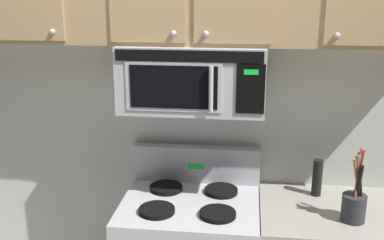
# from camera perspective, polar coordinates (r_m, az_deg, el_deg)

# --- Properties ---
(back_wall) EXTENTS (5.20, 0.10, 2.70)m
(back_wall) POSITION_cam_1_polar(r_m,az_deg,el_deg) (2.78, 0.76, 1.74)
(back_wall) COLOR silver
(back_wall) RESTS_ON ground_plane
(over_range_microwave) EXTENTS (0.76, 0.43, 0.35)m
(over_range_microwave) POSITION_cam_1_polar(r_m,az_deg,el_deg) (2.48, 0.14, 5.32)
(over_range_microwave) COLOR #B7BABF
(utensil_crock_charcoal) EXTENTS (0.12, 0.12, 0.39)m
(utensil_crock_charcoal) POSITION_cam_1_polar(r_m,az_deg,el_deg) (2.50, 19.36, -9.47)
(utensil_crock_charcoal) COLOR #2D2D33
(utensil_crock_charcoal) RESTS_ON counter_segment
(pepper_mill) EXTENTS (0.05, 0.05, 0.21)m
(pepper_mill) POSITION_cam_1_polar(r_m,az_deg,el_deg) (2.72, 15.13, -6.85)
(pepper_mill) COLOR black
(pepper_mill) RESTS_ON counter_segment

